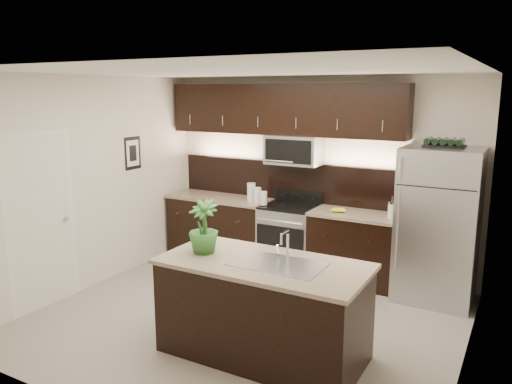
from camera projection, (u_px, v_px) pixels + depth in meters
ground at (245, 319)px, 5.57m from camera, size 4.50×4.50×0.00m
room_walls at (233, 169)px, 5.25m from camera, size 4.52×4.02×2.71m
counter_run at (277, 235)px, 7.14m from camera, size 3.51×0.65×0.94m
upper_fixtures at (284, 118)px, 6.92m from camera, size 3.49×0.40×1.66m
island at (263, 309)px, 4.74m from camera, size 1.96×0.96×0.94m
sink_faucet at (278, 262)px, 4.58m from camera, size 0.84×0.50×0.28m
refrigerator at (438, 225)px, 5.96m from camera, size 0.90×0.81×1.86m
wine_rack at (444, 143)px, 5.77m from camera, size 0.46×0.28×0.11m
plant at (204, 227)px, 4.86m from camera, size 0.34×0.34×0.52m
canisters at (256, 195)px, 7.08m from camera, size 0.37×0.23×0.27m
french_press at (392, 210)px, 6.22m from camera, size 0.09×0.09×0.27m
bananas at (335, 210)px, 6.55m from camera, size 0.23×0.20×0.06m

